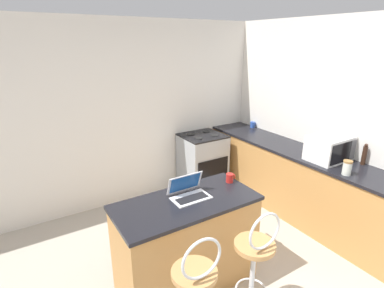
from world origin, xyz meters
The scene contains 11 objects.
wall_back centered at (0.00, 2.71, 1.30)m, with size 12.00×0.06×2.60m.
breakfast_bar centered at (-0.34, 0.78, 0.46)m, with size 1.33×0.63×0.92m.
counter_right centered at (1.62, 1.09, 0.46)m, with size 0.61×3.21×0.92m.
bar_stool_far centered at (-0.05, 0.16, 0.51)m, with size 0.40×0.40×1.07m.
laptop centered at (-0.28, 0.84, 0.98)m, with size 0.35×0.25×0.20m.
microwave centered at (1.64, 0.72, 1.07)m, with size 0.51×0.37×0.30m.
stove_range centered at (0.90, 2.37, 0.46)m, with size 0.64×0.60×0.93m.
mug_blue centered at (1.85, 2.29, 0.97)m, with size 0.09×0.08×0.10m.
storage_jar centered at (1.42, 0.35, 1.01)m, with size 0.10×0.10×0.16m.
mug_red centered at (0.24, 0.87, 0.97)m, with size 0.09×0.07×0.09m.
pepper_mill centered at (1.85, 0.41, 1.05)m, with size 0.05×0.05×0.26m.
Camera 1 is at (-1.56, -1.29, 2.30)m, focal length 28.00 mm.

